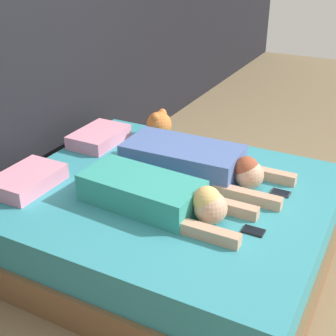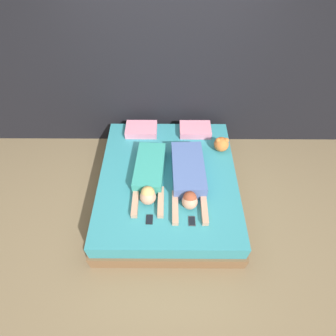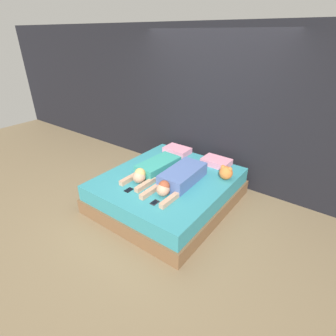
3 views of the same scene
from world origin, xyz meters
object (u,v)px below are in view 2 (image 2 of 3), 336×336
(bed, at_px, (168,186))
(cell_phone_left, at_px, (149,219))
(pillow_head_right, at_px, (195,130))
(person_left, at_px, (149,175))
(person_right, at_px, (188,175))
(pillow_head_left, at_px, (141,129))
(plush_toy, at_px, (221,144))
(cell_phone_right, at_px, (192,221))

(bed, distance_m, cell_phone_left, 0.72)
(pillow_head_right, xyz_separation_m, cell_phone_left, (-0.61, -1.46, -0.05))
(person_left, relative_size, cell_phone_left, 8.77)
(bed, bearing_deg, person_right, -15.28)
(person_right, distance_m, cell_phone_left, 0.74)
(pillow_head_left, height_order, person_right, person_right)
(plush_toy, bearing_deg, person_right, -131.79)
(cell_phone_right, bearing_deg, person_right, 91.99)
(pillow_head_left, height_order, pillow_head_right, same)
(bed, bearing_deg, cell_phone_right, -67.38)
(pillow_head_right, distance_m, cell_phone_left, 1.58)
(cell_phone_right, height_order, plush_toy, plush_toy)
(pillow_head_left, height_order, plush_toy, plush_toy)
(bed, xyz_separation_m, pillow_head_left, (-0.40, 0.82, 0.29))
(pillow_head_left, xyz_separation_m, cell_phone_right, (0.67, -1.48, -0.05))
(person_left, xyz_separation_m, person_right, (0.49, -0.01, 0.01))
(pillow_head_left, relative_size, person_left, 0.43)
(cell_phone_left, xyz_separation_m, plush_toy, (0.94, 1.11, 0.10))
(cell_phone_left, bearing_deg, person_right, 51.02)
(cell_phone_left, bearing_deg, pillow_head_left, 97.40)
(person_left, distance_m, plush_toy, 1.10)
(bed, height_order, cell_phone_right, cell_phone_right)
(cell_phone_left, bearing_deg, bed, 71.99)
(pillow_head_left, relative_size, pillow_head_right, 1.00)
(pillow_head_right, bearing_deg, cell_phone_left, -112.59)
(person_left, bearing_deg, pillow_head_right, 54.13)
(cell_phone_right, bearing_deg, bed, 112.62)
(bed, xyz_separation_m, cell_phone_right, (0.28, -0.66, 0.24))
(pillow_head_left, height_order, cell_phone_right, pillow_head_left)
(cell_phone_left, bearing_deg, person_left, 92.48)
(pillow_head_left, xyz_separation_m, plush_toy, (1.13, -0.35, 0.06))
(person_left, bearing_deg, cell_phone_right, -49.80)
(pillow_head_left, bearing_deg, person_left, -79.36)
(bed, distance_m, pillow_head_right, 0.95)
(person_left, height_order, cell_phone_right, person_left)
(cell_phone_right, bearing_deg, pillow_head_right, 85.23)
(person_left, distance_m, cell_phone_left, 0.59)
(person_right, height_order, plush_toy, same)
(pillow_head_left, height_order, cell_phone_left, pillow_head_left)
(plush_toy, bearing_deg, pillow_head_right, 133.66)
(bed, xyz_separation_m, person_right, (0.25, -0.07, 0.34))
(pillow_head_left, relative_size, cell_phone_left, 3.78)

